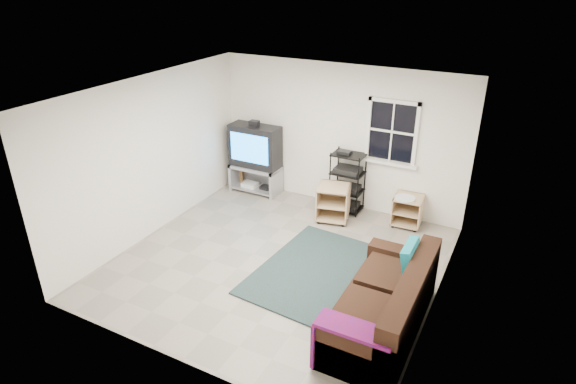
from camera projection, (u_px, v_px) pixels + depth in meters
The scene contains 8 objects.
room at pixel (391, 136), 8.10m from camera, with size 4.60×4.62×4.60m.
tv_unit at pixel (255, 153), 9.28m from camera, with size 0.99×0.49×1.45m.
av_rack at pixel (347, 185), 8.65m from camera, with size 0.57×0.41×1.14m.
side_table_left at pixel (334, 201), 8.43m from camera, with size 0.65×0.65×0.64m.
side_table_right at pixel (408, 208), 8.25m from camera, with size 0.51×0.53×0.56m.
sofa at pixel (384, 306), 5.83m from camera, with size 0.92×2.07×0.95m.
shag_rug at pixel (319, 272), 7.05m from camera, with size 1.61×2.21×0.03m, color black.
paper_bag at pixel (237, 174), 9.86m from camera, with size 0.29×0.19×0.41m, color #9C6D46.
Camera 1 is at (2.99, -5.39, 4.09)m, focal length 30.00 mm.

